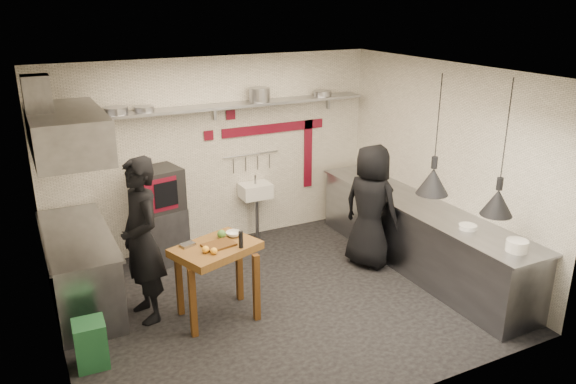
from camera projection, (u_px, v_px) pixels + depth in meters
name	position (u px, v px, depth m)	size (l,w,h in m)	color
floor	(278.00, 301.00, 6.97)	(5.00, 5.00, 0.00)	black
ceiling	(277.00, 73.00, 6.05)	(5.00, 5.00, 0.00)	silver
wall_back	(216.00, 153.00, 8.28)	(5.00, 0.04, 2.80)	white
wall_front	(386.00, 269.00, 4.74)	(5.00, 0.04, 2.80)	white
wall_left	(46.00, 234.00, 5.44)	(0.04, 4.20, 2.80)	white
wall_right	(444.00, 167.00, 7.58)	(0.04, 4.20, 2.80)	white
red_band_horiz	(274.00, 128.00, 8.58)	(1.70, 0.02, 0.14)	#5F0B1C
red_band_vert	(308.00, 154.00, 8.99)	(0.14, 0.02, 1.10)	#5F0B1C
red_tile_a	(231.00, 115.00, 8.19)	(0.14, 0.02, 0.14)	#5F0B1C
red_tile_b	(209.00, 135.00, 8.13)	(0.14, 0.02, 0.14)	#5F0B1C
back_shelf	(218.00, 107.00, 7.89)	(4.60, 0.34, 0.04)	gray
shelf_bracket_left	(75.00, 125.00, 7.24)	(0.04, 0.06, 0.24)	gray
shelf_bracket_mid	(214.00, 112.00, 8.05)	(0.04, 0.06, 0.24)	gray
shelf_bracket_right	(328.00, 101.00, 8.86)	(0.04, 0.06, 0.24)	gray
pan_far_left	(116.00, 111.00, 7.27)	(0.31, 0.31, 0.09)	gray
pan_mid_left	(144.00, 109.00, 7.43)	(0.27, 0.27, 0.07)	gray
stock_pot	(259.00, 95.00, 8.13)	(0.30, 0.30, 0.20)	gray
pan_right	(322.00, 93.00, 8.60)	(0.28, 0.28, 0.08)	gray
oven_stand	(162.00, 235.00, 7.92)	(0.60, 0.54, 0.80)	gray
combi_oven	(159.00, 189.00, 7.69)	(0.55, 0.52, 0.58)	black
oven_door	(161.00, 195.00, 7.45)	(0.47, 0.03, 0.46)	#5F0B1C
oven_glass	(166.00, 194.00, 7.48)	(0.33, 0.01, 0.34)	black
hand_sink	(255.00, 191.00, 8.57)	(0.46, 0.34, 0.22)	silver
sink_tap	(255.00, 179.00, 8.51)	(0.03, 0.03, 0.14)	gray
sink_drain	(257.00, 218.00, 8.68)	(0.06, 0.06, 0.66)	gray
utensil_rail	(251.00, 154.00, 8.51)	(0.02, 0.02, 0.90)	gray
counter_right	(418.00, 237.00, 7.74)	(0.70, 3.80, 0.90)	gray
counter_right_top	(421.00, 205.00, 7.59)	(0.76, 3.90, 0.03)	gray
plate_stack	(517.00, 246.00, 6.16)	(0.24, 0.24, 0.13)	silver
small_bowl_right	(468.00, 227.00, 6.77)	(0.22, 0.22, 0.05)	silver
counter_left	(81.00, 270.00, 6.79)	(0.70, 1.90, 0.90)	gray
counter_left_top	(76.00, 235.00, 6.64)	(0.76, 2.00, 0.03)	gray
extractor_hood	(67.00, 133.00, 6.25)	(0.78, 1.60, 0.50)	gray
hood_duct	(37.00, 98.00, 6.01)	(0.28, 0.28, 0.50)	gray
green_bin	(91.00, 344.00, 5.69)	(0.31, 0.31, 0.50)	#1B542E
prep_table	(217.00, 282.00, 6.50)	(0.92, 0.64, 0.92)	brown
cutting_board	(219.00, 245.00, 6.34)	(0.35, 0.24, 0.03)	#533112
pepper_mill	(241.00, 239.00, 6.26)	(0.05, 0.05, 0.20)	black
lemon_a	(205.00, 249.00, 6.15)	(0.08, 0.08, 0.08)	#FFAA25
lemon_b	(214.00, 251.00, 6.12)	(0.08, 0.08, 0.08)	#FFAA25
veg_ball	(222.00, 234.00, 6.52)	(0.10, 0.10, 0.10)	#457C31
steel_tray	(188.00, 245.00, 6.33)	(0.16, 0.11, 0.03)	gray
bowl	(233.00, 234.00, 6.59)	(0.18, 0.18, 0.06)	silver
heat_lamp_near	(437.00, 136.00, 6.29)	(0.37, 0.37, 1.39)	black
heat_lamp_far	(504.00, 149.00, 6.00)	(0.36, 0.36, 1.52)	black
chef_left	(142.00, 241.00, 6.34)	(0.71, 0.47, 1.95)	black
chef_right	(371.00, 206.00, 7.68)	(0.85, 0.55, 1.73)	black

